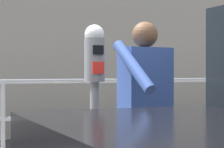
# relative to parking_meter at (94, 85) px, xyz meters

# --- Properties ---
(parking_meter) EXTENTS (0.16, 0.17, 1.58)m
(parking_meter) POSITION_rel_parking_meter_xyz_m (0.00, 0.00, 0.00)
(parking_meter) COLOR slate
(parking_meter) RESTS_ON sidewalk_curb
(pedestrian_at_meter) EXTENTS (0.61, 0.64, 1.64)m
(pedestrian_at_meter) POSITION_rel_parking_meter_xyz_m (0.51, 0.13, -0.18)
(pedestrian_at_meter) COLOR #1E233F
(pedestrian_at_meter) RESTS_ON sidewalk_curb
(background_railing) EXTENTS (24.06, 0.06, 1.12)m
(background_railing) POSITION_rel_parking_meter_xyz_m (-0.25, 2.71, -0.31)
(background_railing) COLOR gray
(background_railing) RESTS_ON sidewalk_curb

